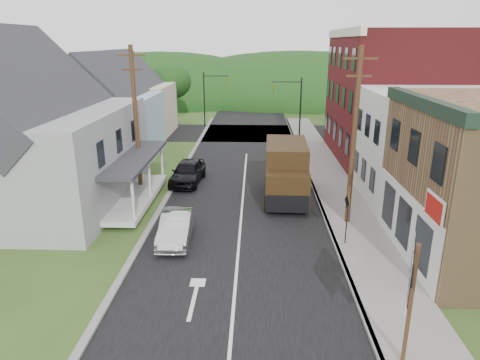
# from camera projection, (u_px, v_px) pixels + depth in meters

# --- Properties ---
(ground) EXTENTS (120.00, 120.00, 0.00)m
(ground) POSITION_uv_depth(u_px,v_px,m) (238.00, 253.00, 19.41)
(ground) COLOR #2D4719
(ground) RESTS_ON ground
(road) EXTENTS (9.00, 90.00, 0.02)m
(road) POSITION_uv_depth(u_px,v_px,m) (244.00, 184.00, 28.92)
(road) COLOR black
(road) RESTS_ON ground
(cross_road) EXTENTS (60.00, 9.00, 0.02)m
(cross_road) POSITION_uv_depth(u_px,v_px,m) (248.00, 133.00, 45.08)
(cross_road) COLOR black
(cross_road) RESTS_ON ground
(sidewalk_right) EXTENTS (2.80, 55.00, 0.15)m
(sidewalk_right) POSITION_uv_depth(u_px,v_px,m) (337.00, 194.00, 26.79)
(sidewalk_right) COLOR slate
(sidewalk_right) RESTS_ON ground
(curb_right) EXTENTS (0.20, 55.00, 0.15)m
(curb_right) POSITION_uv_depth(u_px,v_px,m) (315.00, 193.00, 26.84)
(curb_right) COLOR slate
(curb_right) RESTS_ON ground
(curb_left) EXTENTS (0.30, 55.00, 0.12)m
(curb_left) POSITION_uv_depth(u_px,v_px,m) (170.00, 192.00, 27.15)
(curb_left) COLOR slate
(curb_left) RESTS_ON ground
(storefront_white) EXTENTS (8.00, 7.00, 6.50)m
(storefront_white) POSITION_uv_depth(u_px,v_px,m) (435.00, 147.00, 25.16)
(storefront_white) COLOR silver
(storefront_white) RESTS_ON ground
(storefront_red) EXTENTS (8.00, 12.00, 10.00)m
(storefront_red) POSITION_uv_depth(u_px,v_px,m) (390.00, 97.00, 33.65)
(storefront_red) COLOR maroon
(storefront_red) RESTS_ON ground
(house_gray) EXTENTS (10.20, 12.24, 8.35)m
(house_gray) POSITION_uv_depth(u_px,v_px,m) (31.00, 133.00, 24.22)
(house_gray) COLOR #939598
(house_gray) RESTS_ON ground
(house_blue) EXTENTS (7.14, 8.16, 7.28)m
(house_blue) POSITION_uv_depth(u_px,v_px,m) (112.00, 112.00, 34.81)
(house_blue) COLOR #9ABAD3
(house_blue) RESTS_ON ground
(house_cream) EXTENTS (7.14, 8.16, 7.28)m
(house_cream) POSITION_uv_depth(u_px,v_px,m) (135.00, 98.00, 43.39)
(house_cream) COLOR beige
(house_cream) RESTS_ON ground
(utility_pole_right) EXTENTS (1.60, 0.26, 9.00)m
(utility_pole_right) POSITION_uv_depth(u_px,v_px,m) (354.00, 137.00, 21.11)
(utility_pole_right) COLOR #472D19
(utility_pole_right) RESTS_ON ground
(utility_pole_left) EXTENTS (1.60, 0.26, 9.00)m
(utility_pole_left) POSITION_uv_depth(u_px,v_px,m) (136.00, 120.00, 25.80)
(utility_pole_left) COLOR #472D19
(utility_pole_left) RESTS_ON ground
(traffic_signal_right) EXTENTS (2.87, 0.20, 6.00)m
(traffic_signal_right) POSITION_uv_depth(u_px,v_px,m) (293.00, 102.00, 40.45)
(traffic_signal_right) COLOR black
(traffic_signal_right) RESTS_ON ground
(traffic_signal_left) EXTENTS (2.87, 0.20, 6.00)m
(traffic_signal_left) POSITION_uv_depth(u_px,v_px,m) (210.00, 93.00, 47.40)
(traffic_signal_left) COLOR black
(traffic_signal_left) RESTS_ON ground
(tree_left_b) EXTENTS (4.80, 4.80, 6.94)m
(tree_left_b) POSITION_uv_depth(u_px,v_px,m) (2.00, 106.00, 29.90)
(tree_left_b) COLOR #382616
(tree_left_b) RESTS_ON ground
(tree_left_c) EXTENTS (5.80, 5.80, 8.41)m
(tree_left_c) POSITION_uv_depth(u_px,v_px,m) (30.00, 81.00, 37.25)
(tree_left_c) COLOR #382616
(tree_left_c) RESTS_ON ground
(tree_left_d) EXTENTS (4.80, 4.80, 6.94)m
(tree_left_d) POSITION_uv_depth(u_px,v_px,m) (170.00, 81.00, 48.64)
(tree_left_d) COLOR #382616
(tree_left_d) RESTS_ON ground
(forested_ridge) EXTENTS (90.00, 30.00, 16.00)m
(forested_ridge) POSITION_uv_depth(u_px,v_px,m) (251.00, 99.00, 71.71)
(forested_ridge) COLOR #12350F
(forested_ridge) RESTS_ON ground
(silver_sedan) EXTENTS (1.58, 4.14, 1.35)m
(silver_sedan) POSITION_uv_depth(u_px,v_px,m) (176.00, 227.00, 20.46)
(silver_sedan) COLOR silver
(silver_sedan) RESTS_ON ground
(dark_sedan) EXTENTS (2.23, 4.74, 1.57)m
(dark_sedan) POSITION_uv_depth(u_px,v_px,m) (188.00, 172.00, 28.79)
(dark_sedan) COLOR black
(dark_sedan) RESTS_ON ground
(delivery_van) EXTENTS (2.67, 6.10, 3.37)m
(delivery_van) POSITION_uv_depth(u_px,v_px,m) (286.00, 172.00, 25.70)
(delivery_van) COLOR black
(delivery_van) RESTS_ON ground
(route_sign_cluster) EXTENTS (0.86, 2.05, 3.80)m
(route_sign_cluster) POSITION_uv_depth(u_px,v_px,m) (411.00, 287.00, 11.93)
(route_sign_cluster) COLOR #472D19
(route_sign_cluster) RESTS_ON sidewalk_right
(warning_sign) EXTENTS (0.14, 0.67, 2.42)m
(warning_sign) POSITION_uv_depth(u_px,v_px,m) (347.00, 212.00, 19.58)
(warning_sign) COLOR black
(warning_sign) RESTS_ON sidewalk_right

